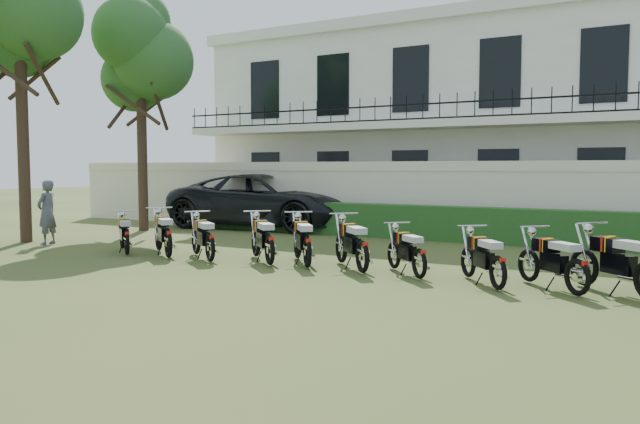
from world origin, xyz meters
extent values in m
plane|color=#334A1D|center=(0.00, 0.00, 0.00)|extent=(100.00, 100.00, 0.00)
cube|color=beige|center=(0.00, 8.00, 1.00)|extent=(30.00, 0.30, 2.00)
cube|color=beige|center=(0.00, 8.00, 2.15)|extent=(30.00, 0.35, 0.30)
cube|color=#1A491C|center=(1.00, 7.20, 0.50)|extent=(18.00, 0.60, 1.00)
cube|color=white|center=(0.00, 14.00, 3.50)|extent=(20.00, 8.00, 7.00)
cube|color=white|center=(0.00, 14.00, 7.20)|extent=(20.40, 8.40, 0.40)
cube|color=white|center=(0.00, 9.30, 3.50)|extent=(20.00, 1.40, 0.25)
cube|color=black|center=(0.00, 8.65, 4.10)|extent=(20.00, 0.05, 0.05)
cube|color=black|center=(0.00, 8.65, 3.65)|extent=(20.00, 0.05, 0.05)
cube|color=black|center=(-7.50, 10.02, 1.60)|extent=(1.30, 0.12, 2.20)
cube|color=black|center=(-7.50, 10.02, 5.10)|extent=(1.30, 0.12, 2.20)
cube|color=black|center=(-4.50, 10.02, 1.60)|extent=(1.30, 0.12, 2.20)
cube|color=black|center=(-4.50, 10.02, 5.10)|extent=(1.30, 0.12, 2.20)
cube|color=black|center=(-1.50, 10.02, 1.60)|extent=(1.30, 0.12, 2.20)
cube|color=black|center=(-1.50, 10.02, 5.10)|extent=(1.30, 0.12, 2.20)
cube|color=black|center=(1.50, 10.02, 1.60)|extent=(1.30, 0.12, 2.20)
cube|color=black|center=(1.50, 10.02, 5.10)|extent=(1.30, 0.12, 2.20)
cube|color=black|center=(4.50, 10.02, 1.60)|extent=(1.30, 0.12, 2.20)
cube|color=black|center=(4.50, 10.02, 5.10)|extent=(1.30, 0.12, 2.20)
cylinder|color=#473323|center=(-9.50, 1.00, 2.97)|extent=(0.32, 0.32, 5.95)
sphere|color=#286127|center=(-9.10, 1.20, 6.38)|extent=(2.60, 2.60, 2.60)
sphere|color=#286127|center=(-10.10, 1.30, 5.78)|extent=(2.20, 2.20, 2.20)
cylinder|color=#473323|center=(-9.00, 5.00, 2.62)|extent=(0.32, 0.32, 5.25)
sphere|color=#286127|center=(-8.60, 5.20, 5.62)|extent=(2.60, 2.60, 2.60)
sphere|color=#286127|center=(-9.60, 5.30, 5.10)|extent=(2.20, 2.20, 2.20)
sphere|color=#286127|center=(-8.90, 4.50, 6.38)|extent=(2.40, 2.40, 2.40)
sphere|color=#286127|center=(-9.00, 5.00, 6.90)|extent=(2.00, 2.00, 2.00)
torus|color=black|center=(-4.43, 0.08, 0.29)|extent=(0.51, 0.43, 0.58)
torus|color=black|center=(-5.41, 0.84, 0.29)|extent=(0.51, 0.43, 0.58)
cube|color=black|center=(-4.88, 0.43, 0.43)|extent=(0.52, 0.46, 0.29)
cube|color=black|center=(-5.06, 0.56, 0.69)|extent=(0.49, 0.46, 0.21)
cube|color=red|center=(-5.06, 0.56, 0.70)|extent=(0.15, 0.27, 0.22)
cube|color=yellow|center=(-5.01, 0.53, 0.70)|extent=(0.12, 0.26, 0.22)
cube|color=#B2B2B2|center=(-4.68, 0.27, 0.73)|extent=(0.56, 0.50, 0.11)
cylinder|color=silver|center=(-5.30, 0.75, 0.97)|extent=(0.37, 0.47, 0.03)
torus|color=black|center=(-3.15, 0.16, 0.32)|extent=(0.58, 0.47, 0.65)
torus|color=black|center=(-4.26, 0.99, 0.32)|extent=(0.58, 0.47, 0.65)
cube|color=black|center=(-3.66, 0.54, 0.48)|extent=(0.58, 0.50, 0.32)
cube|color=black|center=(-3.86, 0.69, 0.77)|extent=(0.55, 0.51, 0.23)
cube|color=red|center=(-3.86, 0.69, 0.78)|extent=(0.16, 0.30, 0.24)
cube|color=yellow|center=(-3.81, 0.65, 0.78)|extent=(0.13, 0.29, 0.24)
cube|color=#B2B2B2|center=(-3.43, 0.37, 0.81)|extent=(0.62, 0.56, 0.13)
cylinder|color=silver|center=(-4.13, 0.90, 1.09)|extent=(0.41, 0.53, 0.03)
torus|color=black|center=(-1.93, 0.19, 0.31)|extent=(0.56, 0.44, 0.62)
torus|color=black|center=(-3.01, 0.97, 0.31)|extent=(0.56, 0.44, 0.62)
cube|color=black|center=(-2.43, 0.55, 0.46)|extent=(0.56, 0.48, 0.31)
cube|color=black|center=(-2.62, 0.69, 0.73)|extent=(0.53, 0.48, 0.22)
cube|color=red|center=(-2.62, 0.69, 0.74)|extent=(0.15, 0.29, 0.23)
cube|color=yellow|center=(-2.57, 0.65, 0.74)|extent=(0.12, 0.28, 0.23)
cube|color=#B2B2B2|center=(-2.20, 0.39, 0.77)|extent=(0.60, 0.53, 0.12)
cylinder|color=silver|center=(-2.88, 0.88, 1.04)|extent=(0.38, 0.51, 0.03)
torus|color=black|center=(-0.54, 0.38, 0.32)|extent=(0.54, 0.50, 0.64)
torus|color=black|center=(-1.56, 1.29, 0.32)|extent=(0.54, 0.50, 0.64)
cube|color=black|center=(-1.01, 0.80, 0.47)|extent=(0.56, 0.53, 0.32)
cube|color=black|center=(-1.19, 0.96, 0.76)|extent=(0.54, 0.52, 0.23)
cube|color=red|center=(-1.19, 0.96, 0.77)|extent=(0.19, 0.30, 0.24)
cube|color=yellow|center=(-1.14, 0.92, 0.77)|extent=(0.16, 0.28, 0.24)
cube|color=#B2B2B2|center=(-0.80, 0.61, 0.80)|extent=(0.60, 0.58, 0.13)
cylinder|color=silver|center=(-1.44, 1.19, 1.07)|extent=(0.45, 0.49, 0.03)
torus|color=black|center=(0.27, 0.42, 0.32)|extent=(0.49, 0.55, 0.65)
torus|color=black|center=(-0.62, 1.46, 0.32)|extent=(0.49, 0.55, 0.65)
cube|color=black|center=(-0.14, 0.90, 0.48)|extent=(0.52, 0.57, 0.32)
cube|color=black|center=(-0.29, 1.09, 0.76)|extent=(0.52, 0.54, 0.23)
cube|color=red|center=(-0.29, 1.09, 0.77)|extent=(0.21, 0.29, 0.24)
cube|color=yellow|center=(-0.25, 1.04, 0.77)|extent=(0.19, 0.27, 0.24)
cube|color=#B2B2B2|center=(0.05, 0.68, 0.80)|extent=(0.57, 0.61, 0.13)
cylinder|color=silver|center=(-0.51, 1.34, 1.08)|extent=(0.50, 0.44, 0.03)
torus|color=black|center=(1.61, 0.42, 0.32)|extent=(0.53, 0.53, 0.65)
torus|color=black|center=(0.62, 1.40, 0.32)|extent=(0.53, 0.53, 0.65)
cube|color=black|center=(1.15, 0.87, 0.48)|extent=(0.55, 0.55, 0.32)
cube|color=black|center=(0.98, 1.05, 0.77)|extent=(0.54, 0.54, 0.24)
cube|color=red|center=(0.98, 1.05, 0.78)|extent=(0.20, 0.30, 0.25)
cube|color=yellow|center=(1.02, 1.00, 0.78)|extent=(0.17, 0.28, 0.25)
cube|color=#B2B2B2|center=(1.36, 0.67, 0.81)|extent=(0.60, 0.60, 0.13)
cylinder|color=silver|center=(0.74, 1.29, 1.09)|extent=(0.48, 0.48, 0.03)
torus|color=black|center=(2.75, 0.45, 0.28)|extent=(0.47, 0.46, 0.58)
torus|color=black|center=(1.88, 1.31, 0.28)|extent=(0.47, 0.46, 0.58)
cube|color=black|center=(2.35, 0.85, 0.43)|extent=(0.49, 0.49, 0.28)
cube|color=black|center=(2.19, 1.00, 0.68)|extent=(0.48, 0.47, 0.21)
cube|color=red|center=(2.19, 1.00, 0.69)|extent=(0.17, 0.26, 0.22)
cube|color=yellow|center=(2.23, 0.96, 0.69)|extent=(0.15, 0.25, 0.22)
cube|color=#B2B2B2|center=(2.53, 0.67, 0.72)|extent=(0.53, 0.53, 0.11)
cylinder|color=silver|center=(1.98, 1.21, 0.97)|extent=(0.42, 0.43, 0.03)
torus|color=black|center=(4.27, 0.04, 0.29)|extent=(0.45, 0.52, 0.60)
torus|color=black|center=(3.46, 1.02, 0.29)|extent=(0.45, 0.52, 0.60)
cube|color=black|center=(3.90, 0.49, 0.44)|extent=(0.48, 0.53, 0.29)
cube|color=black|center=(3.75, 0.67, 0.70)|extent=(0.48, 0.50, 0.21)
cube|color=red|center=(3.75, 0.67, 0.71)|extent=(0.20, 0.27, 0.22)
cube|color=yellow|center=(3.79, 0.62, 0.71)|extent=(0.18, 0.25, 0.22)
cube|color=#B2B2B2|center=(4.06, 0.29, 0.74)|extent=(0.52, 0.56, 0.12)
cylinder|color=silver|center=(3.56, 0.91, 1.00)|extent=(0.47, 0.39, 0.03)
torus|color=black|center=(5.58, 0.24, 0.30)|extent=(0.51, 0.49, 0.61)
torus|color=black|center=(4.63, 1.15, 0.30)|extent=(0.51, 0.49, 0.61)
cube|color=black|center=(5.14, 0.66, 0.45)|extent=(0.53, 0.51, 0.30)
cube|color=black|center=(4.98, 0.82, 0.72)|extent=(0.51, 0.50, 0.22)
cube|color=red|center=(4.98, 0.82, 0.73)|extent=(0.18, 0.28, 0.23)
cube|color=yellow|center=(5.02, 0.78, 0.73)|extent=(0.16, 0.27, 0.23)
cube|color=#B2B2B2|center=(5.34, 0.47, 0.76)|extent=(0.57, 0.56, 0.12)
cylinder|color=silver|center=(4.74, 1.04, 1.03)|extent=(0.44, 0.46, 0.03)
torus|color=black|center=(5.63, 1.20, 0.33)|extent=(0.57, 0.51, 0.67)
cylinder|color=silver|center=(5.76, 1.09, 1.12)|extent=(0.46, 0.52, 0.03)
imported|color=black|center=(-5.97, 7.78, 0.94)|extent=(7.01, 3.68, 1.88)
imported|color=slate|center=(-8.51, 0.95, 0.89)|extent=(0.57, 0.73, 1.77)
camera|label=1|loc=(6.45, -10.11, 2.12)|focal=35.00mm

